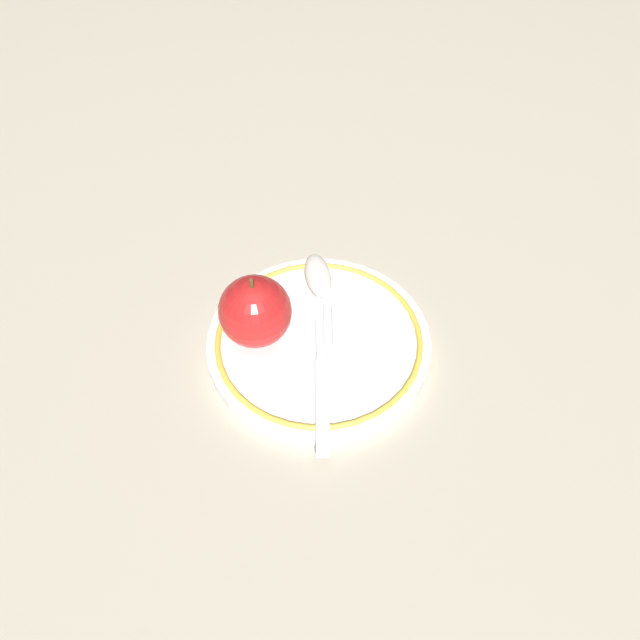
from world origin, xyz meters
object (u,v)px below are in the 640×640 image
object	(u,v)px
plate	(320,338)
apple_slice_front	(321,276)
apple_red_whole	(255,311)
fork	(322,371)

from	to	relation	value
plate	apple_slice_front	size ratio (longest dim) A/B	3.66
plate	apple_slice_front	distance (m)	0.07
plate	apple_red_whole	bearing A→B (deg)	106.02
plate	apple_red_whole	world-z (taller)	apple_red_whole
fork	apple_red_whole	bearing A→B (deg)	53.39
apple_red_whole	apple_slice_front	xyz separation A→B (m)	(0.08, -0.04, -0.02)
plate	apple_slice_front	xyz separation A→B (m)	(0.06, 0.02, 0.02)
apple_slice_front	fork	size ratio (longest dim) A/B	0.33
plate	apple_slice_front	bearing A→B (deg)	14.00
apple_slice_front	apple_red_whole	bearing A→B (deg)	128.33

